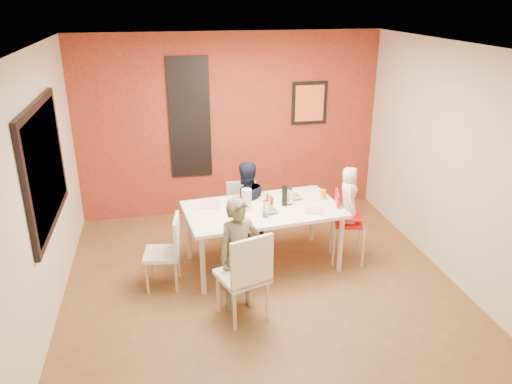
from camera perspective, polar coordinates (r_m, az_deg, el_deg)
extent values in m
plane|color=brown|center=(5.97, 0.57, -10.46)|extent=(4.50, 4.50, 0.00)
cube|color=silver|center=(5.08, 0.69, 16.28)|extent=(4.50, 4.50, 0.02)
cube|color=beige|center=(7.50, -2.95, 7.57)|extent=(4.50, 0.02, 2.70)
cube|color=beige|center=(3.42, 8.55, -10.94)|extent=(4.50, 0.02, 2.70)
cube|color=beige|center=(5.41, -23.40, 0.06)|extent=(0.02, 4.50, 2.70)
cube|color=beige|center=(6.22, 21.39, 3.07)|extent=(0.02, 4.50, 2.70)
cube|color=maroon|center=(7.48, -2.93, 7.54)|extent=(4.50, 0.02, 2.70)
cube|color=black|center=(5.52, -23.02, 2.76)|extent=(0.05, 1.70, 1.30)
cube|color=black|center=(5.52, -22.87, 2.78)|extent=(0.02, 1.55, 1.15)
cube|color=silver|center=(7.37, -7.60, 8.36)|extent=(0.55, 0.03, 1.70)
cube|color=black|center=(7.36, -7.60, 8.35)|extent=(0.60, 0.03, 1.76)
cube|color=black|center=(7.65, 6.11, 10.08)|extent=(0.54, 0.03, 0.64)
cube|color=orange|center=(7.64, 6.15, 10.06)|extent=(0.44, 0.01, 0.54)
cube|color=white|center=(6.03, 0.81, -2.02)|extent=(1.96, 1.23, 0.04)
cylinder|color=beige|center=(5.64, -6.09, -8.36)|extent=(0.06, 0.06, 0.73)
cylinder|color=beige|center=(6.39, -7.69, -4.60)|extent=(0.06, 0.06, 0.73)
cylinder|color=beige|center=(6.14, 9.64, -5.89)|extent=(0.06, 0.06, 0.73)
cylinder|color=beige|center=(6.84, 6.39, -2.71)|extent=(0.06, 0.06, 0.73)
cube|color=silver|center=(5.21, -1.59, -9.57)|extent=(0.59, 0.59, 0.05)
cube|color=silver|center=(4.92, -0.46, -8.07)|extent=(0.45, 0.19, 0.53)
cylinder|color=#C1AD8F|center=(5.56, -0.75, -10.36)|extent=(0.04, 0.04, 0.46)
cylinder|color=#C1AD8F|center=(5.29, 1.29, -12.27)|extent=(0.04, 0.04, 0.46)
cylinder|color=#C1AD8F|center=(5.42, -4.34, -11.39)|extent=(0.04, 0.04, 0.46)
cylinder|color=#C1AD8F|center=(5.13, -2.46, -13.43)|extent=(0.04, 0.04, 0.46)
cube|color=beige|center=(6.67, -1.45, -2.91)|extent=(0.40, 0.40, 0.04)
cube|color=beige|center=(6.74, -1.72, -0.55)|extent=(0.39, 0.04, 0.45)
cylinder|color=#C0AB8F|center=(6.59, -2.59, -5.24)|extent=(0.03, 0.03, 0.39)
cylinder|color=#C0AB8F|center=(6.88, -2.98, -4.04)|extent=(0.03, 0.03, 0.39)
cylinder|color=#C0AB8F|center=(6.64, 0.17, -5.01)|extent=(0.03, 0.03, 0.39)
cylinder|color=#C0AB8F|center=(6.92, -0.34, -3.83)|extent=(0.03, 0.03, 0.39)
cube|color=silver|center=(5.85, -10.68, -6.97)|extent=(0.45, 0.45, 0.05)
cube|color=silver|center=(5.73, -9.03, -4.97)|extent=(0.09, 0.40, 0.45)
cylinder|color=tan|center=(6.12, -11.90, -7.99)|extent=(0.03, 0.03, 0.39)
cylinder|color=tan|center=(6.08, -8.82, -7.98)|extent=(0.03, 0.03, 0.39)
cylinder|color=tan|center=(5.84, -12.33, -9.58)|extent=(0.03, 0.03, 0.39)
cylinder|color=tan|center=(5.80, -9.10, -9.58)|extent=(0.03, 0.03, 0.39)
cube|color=red|center=(6.34, 10.48, -3.44)|extent=(0.39, 0.39, 0.05)
cube|color=red|center=(6.23, 9.22, -1.63)|extent=(0.11, 0.32, 0.38)
cube|color=red|center=(6.30, 10.53, -2.69)|extent=(0.39, 0.39, 0.02)
cylinder|color=#C6AF93|center=(6.33, 12.13, -6.40)|extent=(0.03, 0.03, 0.50)
cylinder|color=#C6AF93|center=(6.28, 8.85, -6.38)|extent=(0.03, 0.03, 0.50)
cylinder|color=#C6AF93|center=(6.65, 11.69, -4.93)|extent=(0.03, 0.03, 0.50)
cylinder|color=#C6AF93|center=(6.60, 8.57, -4.90)|extent=(0.03, 0.03, 0.50)
imported|color=#5F5C44|center=(5.27, -1.91, -7.21)|extent=(0.51, 0.38, 1.27)
imported|color=black|center=(6.44, -1.22, -1.76)|extent=(0.69, 0.59, 1.23)
imported|color=silver|center=(6.18, 10.54, -0.29)|extent=(0.31, 0.40, 0.71)
cube|color=white|center=(5.64, -1.72, -3.48)|extent=(0.25, 0.25, 0.01)
cube|color=white|center=(6.37, 0.15, -0.40)|extent=(0.24, 0.24, 0.01)
cube|color=white|center=(5.98, 6.72, -2.13)|extent=(0.27, 0.27, 0.01)
cube|color=white|center=(6.11, -5.30, -1.49)|extent=(0.29, 0.29, 0.01)
imported|color=silver|center=(5.90, 1.60, -2.11)|extent=(0.21, 0.21, 0.05)
imported|color=white|center=(6.31, 4.40, -0.49)|extent=(0.23, 0.23, 0.05)
cylinder|color=black|center=(6.06, 3.29, -0.42)|extent=(0.07, 0.07, 0.26)
cylinder|color=white|center=(5.75, 1.11, -1.93)|extent=(0.07, 0.07, 0.20)
cylinder|color=silver|center=(6.09, 3.85, -0.54)|extent=(0.07, 0.07, 0.21)
cylinder|color=silver|center=(5.90, -1.09, -0.93)|extent=(0.12, 0.12, 0.27)
cylinder|color=red|center=(5.98, 1.84, -1.28)|extent=(0.04, 0.04, 0.14)
cylinder|color=#2C7125|center=(6.05, 1.71, -1.02)|extent=(0.03, 0.03, 0.14)
cylinder|color=brown|center=(6.10, 1.32, -0.81)|extent=(0.04, 0.04, 0.14)
cylinder|color=orange|center=(6.32, 7.68, -0.26)|extent=(0.07, 0.07, 0.12)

